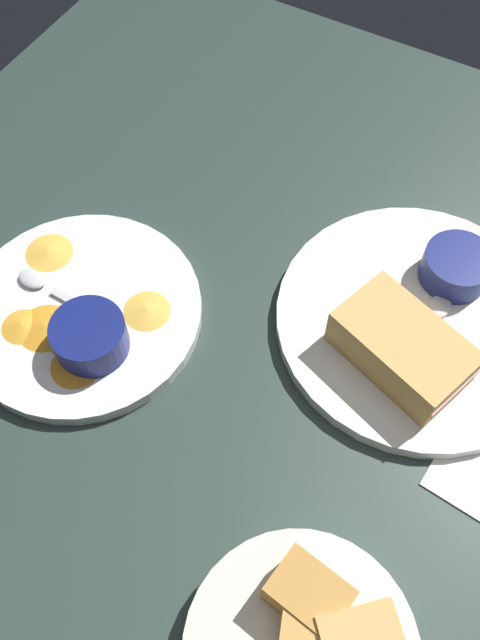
% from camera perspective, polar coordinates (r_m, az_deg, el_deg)
% --- Properties ---
extents(ground_plane, '(1.10, 1.10, 0.03)m').
position_cam_1_polar(ground_plane, '(0.70, 3.63, -6.11)').
color(ground_plane, '#283833').
extents(plate_sandwich_main, '(0.29, 0.29, 0.02)m').
position_cam_1_polar(plate_sandwich_main, '(0.73, 14.60, -0.11)').
color(plate_sandwich_main, white).
rests_on(plate_sandwich_main, ground_plane).
extents(sandwich_half_near, '(0.15, 0.11, 0.05)m').
position_cam_1_polar(sandwich_half_near, '(0.67, 13.40, -2.23)').
color(sandwich_half_near, tan).
rests_on(sandwich_half_near, plate_sandwich_main).
extents(ramekin_dark_sauce, '(0.07, 0.07, 0.04)m').
position_cam_1_polar(ramekin_dark_sauce, '(0.75, 17.66, 4.31)').
color(ramekin_dark_sauce, navy).
rests_on(ramekin_dark_sauce, plate_sandwich_main).
extents(spoon_by_dark_ramekin, '(0.02, 0.10, 0.01)m').
position_cam_1_polar(spoon_by_dark_ramekin, '(0.73, 16.09, 0.36)').
color(spoon_by_dark_ramekin, silver).
rests_on(spoon_by_dark_ramekin, plate_sandwich_main).
extents(plate_chips_companion, '(0.25, 0.25, 0.02)m').
position_cam_1_polar(plate_chips_companion, '(0.73, -13.00, 0.68)').
color(plate_chips_companion, white).
rests_on(plate_chips_companion, ground_plane).
extents(ramekin_light_gravy, '(0.07, 0.07, 0.04)m').
position_cam_1_polar(ramekin_light_gravy, '(0.68, -12.48, -1.32)').
color(ramekin_light_gravy, navy).
rests_on(ramekin_light_gravy, plate_chips_companion).
extents(spoon_by_gravy_ramekin, '(0.10, 0.02, 0.01)m').
position_cam_1_polar(spoon_by_gravy_ramekin, '(0.75, -16.26, 2.88)').
color(spoon_by_gravy_ramekin, silver).
rests_on(spoon_by_gravy_ramekin, plate_chips_companion).
extents(plantain_chip_scatter, '(0.20, 0.17, 0.01)m').
position_cam_1_polar(plantain_chip_scatter, '(0.72, -14.18, 0.17)').
color(plantain_chip_scatter, gold).
rests_on(plantain_chip_scatter, plate_chips_companion).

